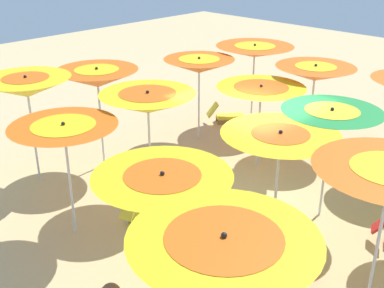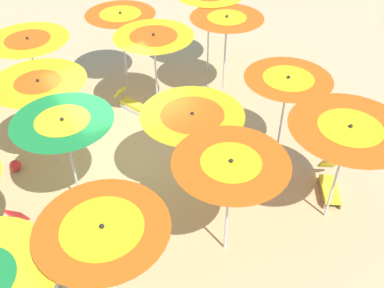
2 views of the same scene
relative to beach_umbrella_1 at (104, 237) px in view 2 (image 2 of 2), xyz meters
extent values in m
cube|color=#D1B57F|center=(-1.92, -3.49, -2.25)|extent=(38.46, 38.46, 0.04)
cylinder|color=silver|center=(0.00, 0.00, -1.12)|extent=(0.05, 0.05, 2.21)
cone|color=orange|center=(0.00, 0.00, -0.01)|extent=(1.96, 1.96, 0.43)
cone|color=yellow|center=(0.00, 0.00, 0.08)|extent=(1.20, 1.20, 0.26)
sphere|color=black|center=(0.00, 0.00, 0.23)|extent=(0.07, 0.07, 0.07)
cylinder|color=silver|center=(-2.42, -0.20, -1.16)|extent=(0.05, 0.05, 2.14)
cone|color=orange|center=(-2.42, -0.20, -0.09)|extent=(2.04, 2.04, 0.38)
cone|color=yellow|center=(-2.42, -0.20, 0.01)|extent=(1.05, 1.05, 0.19)
sphere|color=black|center=(-2.42, -0.20, 0.13)|extent=(0.07, 0.07, 0.07)
cylinder|color=silver|center=(-4.75, 0.31, -1.11)|extent=(0.05, 0.05, 2.24)
cone|color=orange|center=(-4.75, 0.31, 0.02)|extent=(2.27, 2.27, 0.33)
cone|color=yellow|center=(-4.75, 0.31, 0.10)|extent=(1.19, 1.19, 0.18)
sphere|color=black|center=(-4.75, 0.31, 0.21)|extent=(0.07, 0.07, 0.07)
cylinder|color=silver|center=(-0.45, -2.87, -1.16)|extent=(0.05, 0.05, 2.13)
cone|color=#1E8C38|center=(-0.45, -2.87, -0.10)|extent=(1.96, 1.96, 0.40)
cone|color=yellow|center=(-0.45, -2.87, 0.00)|extent=(1.05, 1.05, 0.22)
sphere|color=black|center=(-0.45, -2.87, 0.13)|extent=(0.07, 0.07, 0.07)
cylinder|color=silver|center=(-2.80, -1.96, -1.26)|extent=(0.05, 0.05, 1.94)
cone|color=yellow|center=(-2.80, -1.96, -0.29)|extent=(2.13, 2.13, 0.31)
cone|color=orange|center=(-2.80, -1.96, -0.22)|extent=(1.30, 1.30, 0.19)
sphere|color=black|center=(-2.80, -1.96, -0.10)|extent=(0.07, 0.07, 0.07)
cylinder|color=silver|center=(-5.09, -1.68, -1.17)|extent=(0.05, 0.05, 2.12)
cone|color=orange|center=(-5.09, -1.68, -0.10)|extent=(1.93, 1.93, 0.39)
cone|color=yellow|center=(-5.09, -1.68, -0.02)|extent=(1.12, 1.12, 0.23)
sphere|color=black|center=(-5.09, -1.68, 0.12)|extent=(0.07, 0.07, 0.07)
cylinder|color=silver|center=(-0.51, -4.49, -1.18)|extent=(0.05, 0.05, 2.10)
cone|color=yellow|center=(-0.51, -4.49, -0.12)|extent=(2.06, 2.06, 0.45)
cone|color=orange|center=(-0.51, -4.49, 0.00)|extent=(1.01, 1.01, 0.22)
sphere|color=black|center=(-0.51, -4.49, 0.13)|extent=(0.07, 0.07, 0.07)
cylinder|color=silver|center=(-3.54, -4.85, -1.12)|extent=(0.05, 0.05, 2.22)
cone|color=yellow|center=(-3.54, -4.85, 0.00)|extent=(2.01, 2.01, 0.43)
cone|color=orange|center=(-3.54, -4.85, 0.09)|extent=(1.19, 1.19, 0.26)
sphere|color=black|center=(-3.54, -4.85, 0.24)|extent=(0.07, 0.07, 0.07)
cylinder|color=silver|center=(-5.62, -4.63, -1.09)|extent=(0.05, 0.05, 2.28)
cone|color=orange|center=(-5.62, -4.63, 0.06)|extent=(1.96, 1.96, 0.43)
cone|color=yellow|center=(-5.62, -4.63, 0.16)|extent=(1.05, 1.05, 0.23)
sphere|color=black|center=(-5.62, -4.63, 0.30)|extent=(0.07, 0.07, 0.07)
cylinder|color=silver|center=(-0.97, -6.80, -1.19)|extent=(0.05, 0.05, 2.08)
cone|color=yellow|center=(-0.97, -6.80, -0.15)|extent=(2.09, 2.09, 0.31)
cone|color=orange|center=(-0.97, -6.80, -0.08)|extent=(1.15, 1.15, 0.17)
sphere|color=black|center=(-0.97, -6.80, 0.03)|extent=(0.07, 0.07, 0.07)
cylinder|color=silver|center=(-3.58, -6.82, -1.17)|extent=(0.05, 0.05, 2.12)
cone|color=orange|center=(-3.58, -6.82, -0.11)|extent=(1.97, 1.97, 0.34)
cone|color=yellow|center=(-3.58, -6.82, -0.03)|extent=(1.16, 1.16, 0.20)
sphere|color=black|center=(-3.58, -6.82, 0.09)|extent=(0.07, 0.07, 0.07)
cylinder|color=silver|center=(-6.13, -6.16, -1.08)|extent=(0.05, 0.05, 2.29)
cone|color=yellow|center=(-6.13, -6.16, 0.06)|extent=(2.00, 2.00, 0.45)
cube|color=silver|center=(-3.26, -5.44, -2.16)|extent=(0.33, 0.94, 0.14)
cube|color=silver|center=(-2.99, -5.35, -2.16)|extent=(0.33, 0.94, 0.14)
cube|color=yellow|center=(-3.13, -5.39, -2.04)|extent=(0.56, 1.01, 0.10)
cube|color=yellow|center=(-2.94, -5.97, -1.83)|extent=(0.36, 0.36, 0.35)
cube|color=#333338|center=(1.36, -2.55, -2.16)|extent=(0.85, 0.40, 0.14)
cube|color=red|center=(0.87, -2.93, -1.81)|extent=(0.43, 0.41, 0.39)
cube|color=white|center=(0.86, -0.98, -1.84)|extent=(0.54, 0.54, 0.33)
cube|color=olive|center=(-5.40, 0.04, -2.16)|extent=(0.54, 0.70, 0.14)
cube|color=olive|center=(-5.12, -0.17, -2.16)|extent=(0.54, 0.70, 0.14)
cube|color=yellow|center=(-5.26, -0.07, -2.04)|extent=(0.79, 0.89, 0.10)
cube|color=yellow|center=(-5.60, -0.53, -1.79)|extent=(0.48, 0.47, 0.43)
cylinder|color=brown|center=(0.27, -1.22, -1.84)|extent=(0.24, 0.24, 0.77)
cylinder|color=#1972BF|center=(0.27, -1.22, -1.11)|extent=(0.30, 0.30, 0.68)
sphere|color=brown|center=(0.27, -1.22, -0.67)|extent=(0.21, 0.21, 0.21)
sphere|color=red|center=(0.44, -4.79, -2.09)|extent=(0.28, 0.28, 0.28)
camera|label=1|loc=(3.68, -10.95, 3.27)|focal=45.09mm
camera|label=2|loc=(1.10, 4.00, 5.02)|focal=40.82mm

